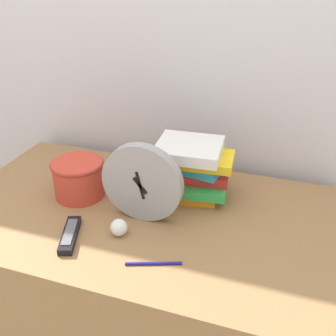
{
  "coord_description": "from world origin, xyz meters",
  "views": [
    {
      "loc": [
        0.39,
        -0.58,
        1.43
      ],
      "look_at": [
        0.07,
        0.4,
        0.87
      ],
      "focal_mm": 42.0,
      "sensor_mm": 36.0,
      "label": 1
    }
  ],
  "objects_px": {
    "book_stack": "(191,168)",
    "desk_clock": "(142,183)",
    "crumpled_paper_ball": "(119,227)",
    "tv_remote": "(70,235)",
    "basket": "(79,177)",
    "pen": "(154,263)"
  },
  "relations": [
    {
      "from": "book_stack",
      "to": "crumpled_paper_ball",
      "type": "relative_size",
      "value": 5.65
    },
    {
      "from": "tv_remote",
      "to": "basket",
      "type": "bearing_deg",
      "value": 112.31
    },
    {
      "from": "tv_remote",
      "to": "desk_clock",
      "type": "bearing_deg",
      "value": 44.13
    },
    {
      "from": "tv_remote",
      "to": "pen",
      "type": "xyz_separation_m",
      "value": [
        0.26,
        -0.03,
        -0.01
      ]
    },
    {
      "from": "desk_clock",
      "to": "book_stack",
      "type": "relative_size",
      "value": 0.88
    },
    {
      "from": "tv_remote",
      "to": "crumpled_paper_ball",
      "type": "bearing_deg",
      "value": 24.89
    },
    {
      "from": "book_stack",
      "to": "basket",
      "type": "bearing_deg",
      "value": -161.27
    },
    {
      "from": "book_stack",
      "to": "desk_clock",
      "type": "bearing_deg",
      "value": -119.91
    },
    {
      "from": "desk_clock",
      "to": "crumpled_paper_ball",
      "type": "distance_m",
      "value": 0.14
    },
    {
      "from": "basket",
      "to": "crumpled_paper_ball",
      "type": "xyz_separation_m",
      "value": [
        0.21,
        -0.15,
        -0.04
      ]
    },
    {
      "from": "book_stack",
      "to": "tv_remote",
      "type": "height_order",
      "value": "book_stack"
    },
    {
      "from": "book_stack",
      "to": "basket",
      "type": "relative_size",
      "value": 1.63
    },
    {
      "from": "desk_clock",
      "to": "tv_remote",
      "type": "xyz_separation_m",
      "value": [
        -0.16,
        -0.15,
        -0.11
      ]
    },
    {
      "from": "pen",
      "to": "book_stack",
      "type": "bearing_deg",
      "value": 90.2
    },
    {
      "from": "desk_clock",
      "to": "basket",
      "type": "xyz_separation_m",
      "value": [
        -0.24,
        0.06,
        -0.06
      ]
    },
    {
      "from": "desk_clock",
      "to": "crumpled_paper_ball",
      "type": "height_order",
      "value": "desk_clock"
    },
    {
      "from": "tv_remote",
      "to": "pen",
      "type": "bearing_deg",
      "value": -6.08
    },
    {
      "from": "basket",
      "to": "crumpled_paper_ball",
      "type": "bearing_deg",
      "value": -35.92
    },
    {
      "from": "basket",
      "to": "tv_remote",
      "type": "relative_size",
      "value": 1.07
    },
    {
      "from": "book_stack",
      "to": "pen",
      "type": "height_order",
      "value": "book_stack"
    },
    {
      "from": "basket",
      "to": "pen",
      "type": "relative_size",
      "value": 1.21
    },
    {
      "from": "desk_clock",
      "to": "pen",
      "type": "xyz_separation_m",
      "value": [
        0.1,
        -0.18,
        -0.12
      ]
    }
  ]
}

